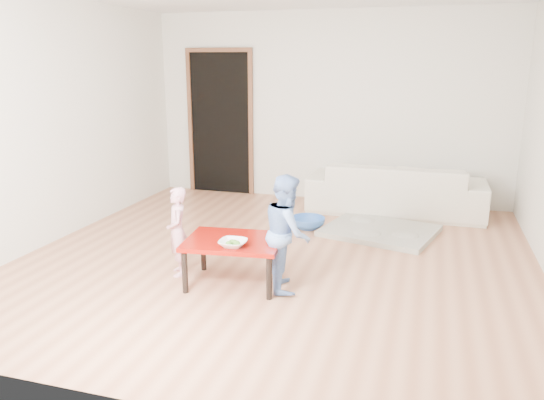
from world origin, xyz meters
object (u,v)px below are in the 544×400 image
at_px(basin, 308,223).
at_px(child_pink, 177,232).
at_px(red_table, 234,262).
at_px(child_blue, 287,232).
at_px(sofa, 396,188).
at_px(bowl, 233,243).

bearing_deg(basin, child_pink, -115.60).
bearing_deg(basin, red_table, -98.18).
bearing_deg(child_blue, sofa, -34.06).
relative_size(bowl, child_pink, 0.28).
xyz_separation_m(sofa, red_table, (-1.20, -2.78, -0.12)).
bearing_deg(basin, sofa, 46.86).
relative_size(child_pink, basin, 2.01).
bearing_deg(bowl, basin, 84.38).
relative_size(bowl, child_blue, 0.23).
bearing_deg(bowl, child_blue, 30.39).
bearing_deg(bowl, child_pink, 159.45).
distance_m(sofa, child_blue, 2.83).
bearing_deg(sofa, basin, 47.44).
distance_m(red_table, basin, 1.81).
xyz_separation_m(sofa, child_blue, (-0.73, -2.72, 0.18)).
bearing_deg(child_blue, bowl, 101.26).
height_order(sofa, bowl, sofa).
xyz_separation_m(child_pink, child_blue, (1.04, 0.00, 0.09)).
relative_size(bowl, basin, 0.57).
xyz_separation_m(red_table, child_blue, (0.47, 0.06, 0.30)).
relative_size(red_table, basin, 2.02).
height_order(red_table, bowl, bowl).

